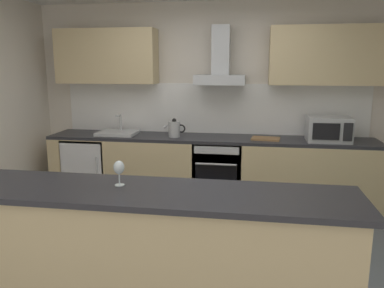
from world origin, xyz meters
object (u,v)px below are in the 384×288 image
at_px(range_hood, 221,66).
at_px(chopping_board, 266,139).
at_px(oven, 218,171).
at_px(wine_glass, 119,168).
at_px(refrigerator, 91,168).
at_px(microwave, 329,129).
at_px(kettle, 174,129).
at_px(sink, 118,132).

relative_size(range_hood, chopping_board, 2.12).
bearing_deg(oven, wine_glass, -101.93).
relative_size(refrigerator, wine_glass, 4.78).
height_order(microwave, kettle, microwave).
bearing_deg(oven, microwave, -1.22).
height_order(microwave, wine_glass, microwave).
bearing_deg(refrigerator, sink, 1.95).
bearing_deg(refrigerator, range_hood, 4.35).
bearing_deg(sink, range_hood, 5.08).
bearing_deg(range_hood, wine_glass, -101.31).
relative_size(microwave, range_hood, 0.69).
distance_m(kettle, wine_glass, 2.25).
xyz_separation_m(microwave, chopping_board, (-0.73, 0.00, -0.14)).
xyz_separation_m(oven, refrigerator, (-1.74, -0.00, -0.03)).
height_order(range_hood, wine_glass, range_hood).
height_order(oven, chopping_board, chopping_board).
height_order(sink, range_hood, range_hood).
distance_m(microwave, range_hood, 1.52).
bearing_deg(microwave, wine_glass, -128.55).
xyz_separation_m(sink, range_hood, (1.33, 0.12, 0.86)).
height_order(range_hood, chopping_board, range_hood).
height_order(oven, range_hood, range_hood).
distance_m(sink, chopping_board, 1.92).
xyz_separation_m(oven, wine_glass, (-0.48, -2.28, 0.63)).
distance_m(oven, microwave, 1.44).
relative_size(kettle, wine_glass, 1.62).
bearing_deg(microwave, oven, 178.78).
xyz_separation_m(microwave, kettle, (-1.88, -0.01, -0.04)).
xyz_separation_m(wine_glass, chopping_board, (1.06, 2.26, -0.18)).
relative_size(microwave, kettle, 1.73).
height_order(oven, kettle, kettle).
bearing_deg(chopping_board, refrigerator, 179.48).
distance_m(microwave, sink, 2.65).
relative_size(microwave, chopping_board, 1.47).
bearing_deg(refrigerator, chopping_board, -0.52).
xyz_separation_m(kettle, chopping_board, (1.15, 0.01, -0.09)).
distance_m(oven, chopping_board, 0.74).
height_order(oven, wine_glass, wine_glass).
distance_m(kettle, range_hood, 0.98).
bearing_deg(sink, microwave, -0.84).
relative_size(refrigerator, sink, 1.70).
distance_m(wine_glass, chopping_board, 2.50).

